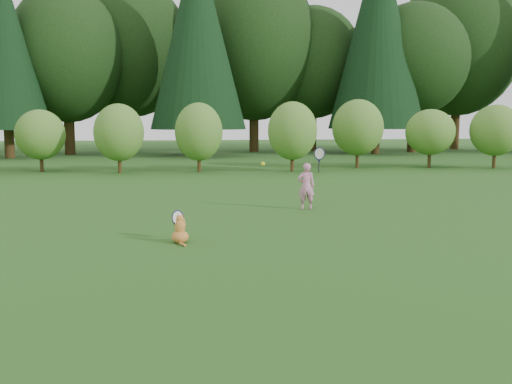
{
  "coord_description": "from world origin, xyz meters",
  "views": [
    {
      "loc": [
        -1.23,
        -9.11,
        1.95
      ],
      "look_at": [
        0.2,
        0.8,
        0.7
      ],
      "focal_mm": 40.0,
      "sensor_mm": 36.0,
      "label": 1
    }
  ],
  "objects": [
    {
      "name": "child",
      "position": [
        1.67,
        3.14,
        0.54
      ],
      "size": [
        0.59,
        0.38,
        1.54
      ],
      "rotation": [
        0.0,
        0.0,
        3.02
      ],
      "color": "pink",
      "rests_on": "ground"
    },
    {
      "name": "woodland_backdrop",
      "position": [
        0.0,
        23.0,
        7.5
      ],
      "size": [
        48.0,
        10.0,
        15.0
      ],
      "primitive_type": null,
      "color": "black",
      "rests_on": "ground"
    },
    {
      "name": "cat",
      "position": [
        -1.15,
        0.01,
        0.24
      ],
      "size": [
        0.35,
        0.64,
        0.63
      ],
      "rotation": [
        0.0,
        0.0,
        -0.1
      ],
      "color": "#BF5E24",
      "rests_on": "ground"
    },
    {
      "name": "tennis_ball",
      "position": [
        0.28,
        0.51,
        1.22
      ],
      "size": [
        0.07,
        0.07,
        0.07
      ],
      "color": "yellow",
      "rests_on": "ground"
    },
    {
      "name": "shrub_row",
      "position": [
        0.0,
        13.0,
        1.4
      ],
      "size": [
        28.0,
        3.0,
        2.8
      ],
      "primitive_type": null,
      "color": "#467624",
      "rests_on": "ground"
    },
    {
      "name": "ground",
      "position": [
        0.0,
        0.0,
        0.0
      ],
      "size": [
        100.0,
        100.0,
        0.0
      ],
      "primitive_type": "plane",
      "color": "#1E4A14",
      "rests_on": "ground"
    }
  ]
}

